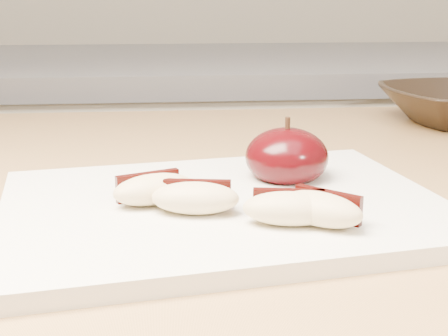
{
  "coord_description": "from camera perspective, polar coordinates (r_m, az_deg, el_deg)",
  "views": [
    {
      "loc": [
        0.01,
        -0.06,
        1.06
      ],
      "look_at": [
        0.05,
        0.38,
        0.94
      ],
      "focal_mm": 50.0,
      "sensor_mm": 36.0,
      "label": 1
    }
  ],
  "objects": [
    {
      "name": "apple_wedge_b",
      "position": [
        0.44,
        -2.62,
        -2.71
      ],
      "size": [
        0.07,
        0.04,
        0.02
      ],
      "rotation": [
        0.0,
        0.0,
        -0.16
      ],
      "color": "#DAC08A",
      "rests_on": "cutting_board"
    },
    {
      "name": "cutting_board",
      "position": [
        0.47,
        0.0,
        -3.69
      ],
      "size": [
        0.36,
        0.29,
        0.01
      ],
      "primitive_type": "cube",
      "rotation": [
        0.0,
        0.0,
        0.15
      ],
      "color": "silver",
      "rests_on": "island_counter"
    },
    {
      "name": "apple_wedge_c",
      "position": [
        0.42,
        5.95,
        -3.65
      ],
      "size": [
        0.07,
        0.04,
        0.02
      ],
      "rotation": [
        0.0,
        0.0,
        -0.17
      ],
      "color": "#DAC08A",
      "rests_on": "cutting_board"
    },
    {
      "name": "back_cabinet",
      "position": [
        1.39,
        -5.36,
        -9.41
      ],
      "size": [
        2.4,
        0.62,
        0.94
      ],
      "color": "silver",
      "rests_on": "ground"
    },
    {
      "name": "apple_wedge_a",
      "position": [
        0.46,
        -6.49,
        -1.91
      ],
      "size": [
        0.07,
        0.05,
        0.02
      ],
      "rotation": [
        0.0,
        0.0,
        0.38
      ],
      "color": "#DAC08A",
      "rests_on": "cutting_board"
    },
    {
      "name": "apple_wedge_d",
      "position": [
        0.42,
        8.77,
        -3.67
      ],
      "size": [
        0.07,
        0.06,
        0.02
      ],
      "rotation": [
        0.0,
        0.0,
        -0.72
      ],
      "color": "#DAC08A",
      "rests_on": "cutting_board"
    },
    {
      "name": "apple_half",
      "position": [
        0.52,
        5.75,
        1.01
      ],
      "size": [
        0.07,
        0.07,
        0.06
      ],
      "rotation": [
        0.0,
        0.0,
        -0.03
      ],
      "color": "black",
      "rests_on": "cutting_board"
    }
  ]
}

